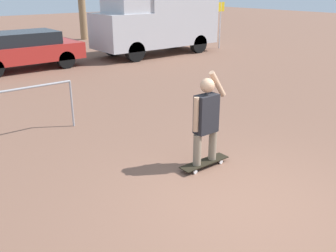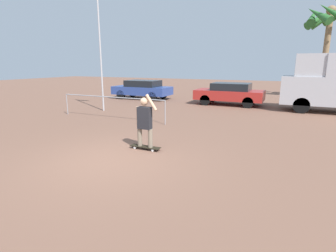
# 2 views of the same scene
# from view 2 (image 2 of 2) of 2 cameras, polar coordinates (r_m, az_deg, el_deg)

# --- Properties ---
(ground_plane) EXTENTS (80.00, 80.00, 0.00)m
(ground_plane) POSITION_cam_2_polar(r_m,az_deg,el_deg) (7.34, -12.18, -7.35)
(ground_plane) COLOR brown
(skateboard) EXTENTS (0.98, 0.24, 0.09)m
(skateboard) POSITION_cam_2_polar(r_m,az_deg,el_deg) (8.09, -4.99, -4.56)
(skateboard) COLOR black
(skateboard) RESTS_ON ground_plane
(person_skateboarder) EXTENTS (0.70, 0.24, 1.62)m
(person_skateboarder) POSITION_cam_2_polar(r_m,az_deg,el_deg) (7.87, -5.12, 1.47)
(person_skateboarder) COLOR gray
(person_skateboarder) RESTS_ON skateboard
(parked_car_red) EXTENTS (4.27, 1.94, 1.40)m
(parked_car_red) POSITION_cam_2_polar(r_m,az_deg,el_deg) (17.42, 13.27, 6.99)
(parked_car_red) COLOR black
(parked_car_red) RESTS_ON ground_plane
(parked_car_blue) EXTENTS (4.38, 1.88, 1.40)m
(parked_car_blue) POSITION_cam_2_polar(r_m,az_deg,el_deg) (20.08, -5.62, 8.05)
(parked_car_blue) COLOR black
(parked_car_blue) RESTS_ON ground_plane
(palm_tree_near_van) EXTENTS (3.71, 3.70, 6.87)m
(palm_tree_near_van) POSITION_cam_2_polar(r_m,az_deg,el_deg) (23.66, 31.79, 19.01)
(palm_tree_near_van) COLOR #8E704C
(palm_tree_near_van) RESTS_ON ground_plane
(flagpole) EXTENTS (1.15, 0.12, 6.79)m
(flagpole) POSITION_cam_2_polar(r_m,az_deg,el_deg) (15.09, -14.37, 18.04)
(flagpole) COLOR #B7B7BC
(flagpole) RESTS_ON ground_plane
(plaza_railing_segment) EXTENTS (5.70, 0.05, 1.08)m
(plaza_railing_segment) POSITION_cam_2_polar(r_m,az_deg,el_deg) (12.69, -12.29, 5.63)
(plaza_railing_segment) COLOR #99999E
(plaza_railing_segment) RESTS_ON ground_plane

